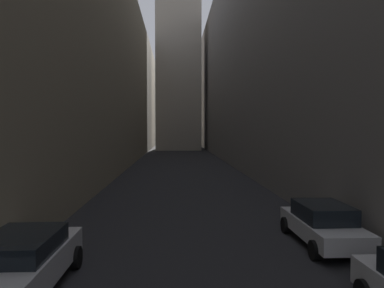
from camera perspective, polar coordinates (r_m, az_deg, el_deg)
ground_plane at (r=44.58m, az=-1.80°, el=-2.85°), size 264.00×264.00×0.00m
building_block_left at (r=48.12m, az=-16.19°, el=9.85°), size 12.48×108.00×20.81m
building_block_right at (r=49.25m, az=14.41°, el=12.11°), size 15.98×108.00×24.90m
parked_car_left_second at (r=10.20m, az=-24.88°, el=-16.27°), size 1.95×4.47×1.47m
parked_car_right_third at (r=13.68m, az=19.69°, el=-11.57°), size 1.91×4.32×1.43m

